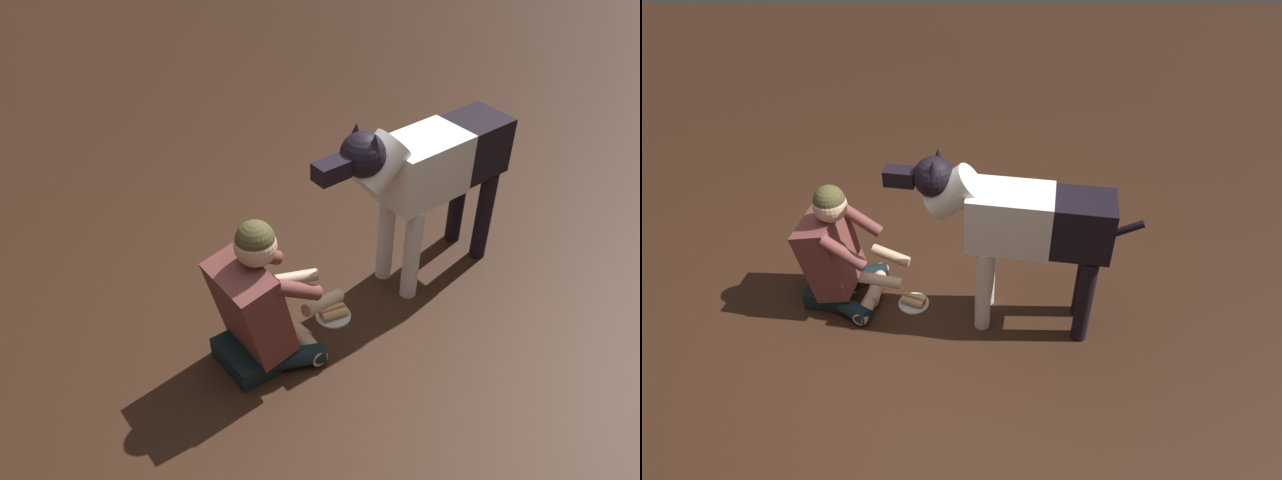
# 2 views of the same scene
# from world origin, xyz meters

# --- Properties ---
(ground_plane) EXTENTS (15.32, 15.32, 0.00)m
(ground_plane) POSITION_xyz_m (0.00, 0.00, 0.00)
(ground_plane) COLOR #351E12
(person_sitting_on_floor) EXTENTS (0.72, 0.57, 0.88)m
(person_sitting_on_floor) POSITION_xyz_m (0.45, -0.27, 0.36)
(person_sitting_on_floor) COLOR black
(person_sitting_on_floor) RESTS_ON ground
(large_dog) EXTENTS (1.47, 0.44, 1.16)m
(large_dog) POSITION_xyz_m (-0.69, -0.08, 0.75)
(large_dog) COLOR white
(large_dog) RESTS_ON ground
(hot_dog_on_plate) EXTENTS (0.21, 0.21, 0.06)m
(hot_dog_on_plate) POSITION_xyz_m (-0.03, -0.19, 0.03)
(hot_dog_on_plate) COLOR silver
(hot_dog_on_plate) RESTS_ON ground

